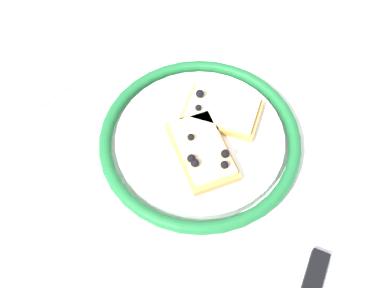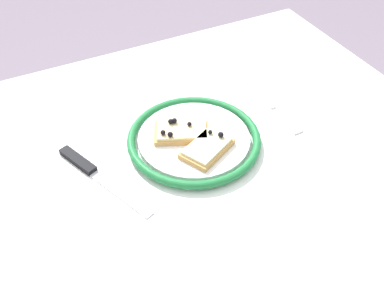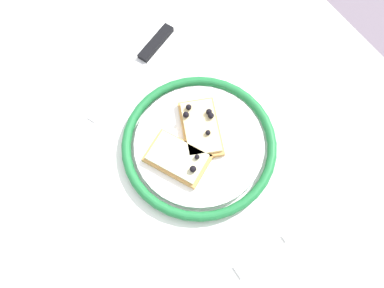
{
  "view_description": "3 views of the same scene",
  "coord_description": "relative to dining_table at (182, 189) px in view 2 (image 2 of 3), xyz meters",
  "views": [
    {
      "loc": [
        0.18,
        -0.25,
        1.29
      ],
      "look_at": [
        -0.03,
        -0.04,
        0.81
      ],
      "focal_mm": 42.6,
      "sensor_mm": 36.0,
      "label": 1
    },
    {
      "loc": [
        0.27,
        0.58,
        1.4
      ],
      "look_at": [
        -0.02,
        0.0,
        0.8
      ],
      "focal_mm": 43.47,
      "sensor_mm": 36.0,
      "label": 2
    },
    {
      "loc": [
        -0.24,
        0.13,
        1.43
      ],
      "look_at": [
        -0.03,
        -0.01,
        0.79
      ],
      "focal_mm": 37.87,
      "sensor_mm": 36.0,
      "label": 3
    }
  ],
  "objects": [
    {
      "name": "knife",
      "position": [
        0.17,
        -0.04,
        0.1
      ],
      "size": [
        0.11,
        0.23,
        0.01
      ],
      "color": "silver",
      "rests_on": "dining_table"
    },
    {
      "name": "plate",
      "position": [
        -0.04,
        -0.02,
        0.11
      ],
      "size": [
        0.26,
        0.26,
        0.02
      ],
      "color": "white",
      "rests_on": "dining_table"
    },
    {
      "name": "fork",
      "position": [
        -0.24,
        -0.05,
        0.1
      ],
      "size": [
        0.02,
        0.2,
        0.0
      ],
      "color": "silver",
      "rests_on": "dining_table"
    },
    {
      "name": "dining_table",
      "position": [
        0.0,
        0.0,
        0.0
      ],
      "size": [
        1.09,
        0.83,
        0.78
      ],
      "color": "white",
      "rests_on": "ground_plane"
    },
    {
      "name": "pizza_slice_far",
      "position": [
        -0.04,
        0.02,
        0.12
      ],
      "size": [
        0.12,
        0.1,
        0.03
      ],
      "color": "tan",
      "rests_on": "plate"
    },
    {
      "name": "pizza_slice_near",
      "position": [
        -0.02,
        -0.04,
        0.12
      ],
      "size": [
        0.12,
        0.1,
        0.03
      ],
      "color": "tan",
      "rests_on": "plate"
    }
  ]
}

